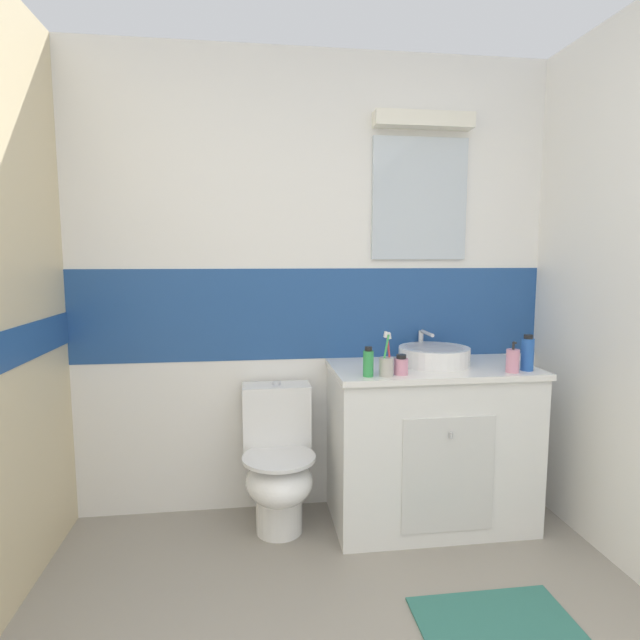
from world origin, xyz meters
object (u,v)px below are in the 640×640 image
(toilet, at_px, (278,464))
(hair_gel_jar, at_px, (401,365))
(toothbrush_cup, at_px, (386,365))
(soap_dispenser, at_px, (513,361))
(deodorant_spray_can, at_px, (368,363))
(sink_basin, at_px, (434,355))
(shampoo_bottle_tall, at_px, (527,354))

(toilet, xyz_separation_m, hair_gel_jar, (0.58, -0.20, 0.54))
(toothbrush_cup, distance_m, soap_dispenser, 0.63)
(toothbrush_cup, height_order, deodorant_spray_can, toothbrush_cup)
(sink_basin, relative_size, toilet, 0.55)
(deodorant_spray_can, distance_m, hair_gel_jar, 0.17)
(toilet, height_order, hair_gel_jar, hair_gel_jar)
(hair_gel_jar, bearing_deg, toilet, 161.04)
(toothbrush_cup, xyz_separation_m, shampoo_bottle_tall, (0.73, 0.02, 0.03))
(toilet, bearing_deg, sink_basin, 0.34)
(shampoo_bottle_tall, distance_m, deodorant_spray_can, 0.81)
(soap_dispenser, relative_size, hair_gel_jar, 1.58)
(soap_dispenser, relative_size, deodorant_spray_can, 1.08)
(hair_gel_jar, bearing_deg, deodorant_spray_can, -173.05)
(toothbrush_cup, distance_m, shampoo_bottle_tall, 0.73)
(soap_dispenser, bearing_deg, deodorant_spray_can, 179.50)
(toothbrush_cup, bearing_deg, toilet, 156.34)
(toilet, xyz_separation_m, toothbrush_cup, (0.51, -0.22, 0.55))
(toothbrush_cup, bearing_deg, hair_gel_jar, 14.94)
(sink_basin, relative_size, shampoo_bottle_tall, 2.29)
(toilet, distance_m, toothbrush_cup, 0.78)
(deodorant_spray_can, xyz_separation_m, hair_gel_jar, (0.17, 0.02, -0.02))
(soap_dispenser, bearing_deg, sink_basin, 143.74)
(shampoo_bottle_tall, height_order, deodorant_spray_can, shampoo_bottle_tall)
(shampoo_bottle_tall, distance_m, hair_gel_jar, 0.65)
(sink_basin, relative_size, hair_gel_jar, 4.24)
(soap_dispenser, xyz_separation_m, deodorant_spray_can, (-0.72, 0.01, 0.01))
(sink_basin, relative_size, soap_dispenser, 2.68)
(toothbrush_cup, height_order, shampoo_bottle_tall, toothbrush_cup)
(shampoo_bottle_tall, height_order, hair_gel_jar, shampoo_bottle_tall)
(sink_basin, height_order, shampoo_bottle_tall, shampoo_bottle_tall)
(toilet, xyz_separation_m, shampoo_bottle_tall, (1.23, -0.20, 0.58))
(deodorant_spray_can, bearing_deg, hair_gel_jar, 6.95)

